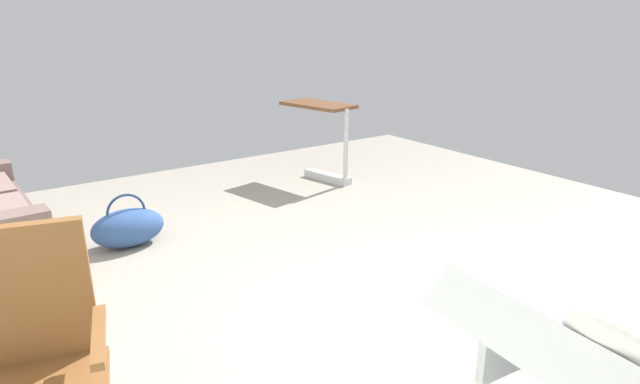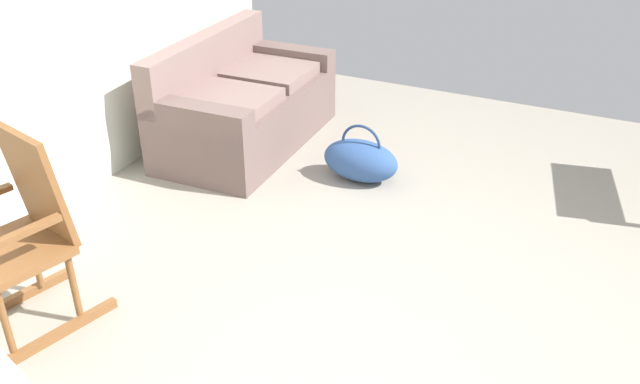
{
  "view_description": "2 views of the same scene",
  "coord_description": "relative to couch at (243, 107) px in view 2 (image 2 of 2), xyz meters",
  "views": [
    {
      "loc": [
        -2.52,
        2.05,
        1.72
      ],
      "look_at": [
        -0.16,
        0.37,
        0.78
      ],
      "focal_mm": 30.36,
      "sensor_mm": 36.0,
      "label": 1
    },
    {
      "loc": [
        -2.52,
        -0.63,
        2.37
      ],
      "look_at": [
        -0.09,
        0.53,
        0.84
      ],
      "focal_mm": 38.3,
      "sensor_mm": 36.0,
      "label": 2
    }
  ],
  "objects": [
    {
      "name": "couch",
      "position": [
        0.0,
        0.0,
        0.0
      ],
      "size": [
        1.63,
        0.9,
        0.85
      ],
      "color": "#68534F",
      "rests_on": "ground"
    },
    {
      "name": "duffel_bag",
      "position": [
        -0.17,
        -1.08,
        -0.15
      ],
      "size": [
        0.33,
        0.57,
        0.43
      ],
      "color": "#2D4C84",
      "rests_on": "ground"
    },
    {
      "name": "ground_plane",
      "position": [
        -1.73,
        -2.08,
        -0.31
      ],
      "size": [
        7.05,
        7.05,
        0.0
      ],
      "primitive_type": "plane",
      "color": "gray"
    },
    {
      "name": "rocking_chair",
      "position": [
        -2.33,
        -0.15,
        0.2
      ],
      "size": [
        0.86,
        0.65,
        1.05
      ],
      "color": "brown",
      "rests_on": "ground"
    }
  ]
}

